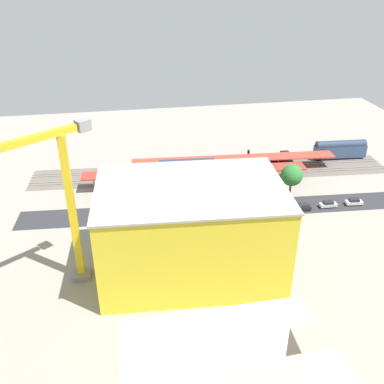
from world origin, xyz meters
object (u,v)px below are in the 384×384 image
Objects in this scene: platform_canopy_near at (196,171)px; parked_car_1 at (328,205)px; freight_coach_far at (187,168)px; box_truck_0 at (158,224)px; street_tree_1 at (292,175)px; traffic_light at (275,200)px; parked_car_4 at (253,212)px; street_tree_2 at (203,182)px; parked_car_2 at (303,207)px; parked_car_5 at (228,213)px; street_tree_0 at (138,191)px; locomotive at (269,159)px; parked_car_3 at (281,208)px; construction_building at (191,231)px; passenger_coach at (340,149)px; parked_car_0 at (354,202)px; tower_crane at (62,198)px; platform_canopy_far at (234,158)px.

parked_car_1 is (-32.01, 18.62, -3.60)m from platform_canopy_near.
freight_coach_far is (1.74, -4.76, -1.09)m from platform_canopy_near.
street_tree_1 is at bearing -162.76° from box_truck_0.
street_tree_1 is at bearing -130.10° from traffic_light.
parked_car_4 is 15.36m from street_tree_2.
parked_car_5 reaches higher than parked_car_2.
parked_car_1 is 26.98m from parked_car_5.
freight_coach_far is 2.62× the size of traffic_light.
street_tree_0 is (28.39, -7.91, 4.41)m from parked_car_4.
locomotive is (-25.54, -10.36, -2.57)m from platform_canopy_near.
locomotive is 3.63× the size of parked_car_3.
box_truck_0 is at bearing 109.13° from street_tree_0.
locomotive is 29.43m from parked_car_3.
freight_coach_far is 43.41m from construction_building.
street_tree_1 is at bearing -88.71° from parked_car_2.
construction_building is (57.56, 48.13, 6.24)m from passenger_coach.
platform_canopy_near is 7.15× the size of street_tree_1.
parked_car_2 is 9.13m from traffic_light.
street_tree_2 reaches higher than traffic_light.
street_tree_2 is at bearing 97.34° from freight_coach_far.
parked_car_0 is at bearing -154.29° from construction_building.
parked_car_2 is 26.81m from street_tree_2.
parked_car_2 is at bearing 174.06° from parked_car_3.
parked_car_2 is (-26.59, 23.67, -2.47)m from freight_coach_far.
street_tree_2 is (-8.06, -28.01, -3.89)m from construction_building.
construction_building reaches higher than parked_car_1.
construction_building is 4.39× the size of street_tree_0.
street_tree_2 reaches higher than freight_coach_far.
parked_car_1 is (7.32, 0.04, -0.02)m from parked_car_0.
parked_car_2 reaches higher than parked_car_1.
passenger_coach reaches higher than parked_car_2.
parked_car_3 is 36.89m from street_tree_0.
street_tree_1 reaches higher than platform_canopy_near.
parked_car_4 is 0.12× the size of construction_building.
construction_building reaches higher than street_tree_0.
platform_canopy_near is at bearing -50.42° from traffic_light.
street_tree_2 is (49.50, 20.12, 2.35)m from passenger_coach.
tower_crane is (43.22, 18.52, 18.24)m from parked_car_4.
parked_car_2 is at bearing 179.40° from parked_car_4.
passenger_coach is 34.02m from parked_car_1.
passenger_coach is at bearing -162.27° from street_tree_0.
construction_building reaches higher than street_tree_1.
parked_car_3 is at bearing -140.56° from construction_building.
passenger_coach reaches higher than parked_car_3.
street_tree_2 is (39.21, -8.84, 4.87)m from parked_car_0.
parked_car_5 reaches higher than parked_car_1.
parked_car_2 is at bearing 1.33° from parked_car_0.
platform_canopy_near is 1.97× the size of tower_crane.
street_tree_0 is (42.38, 21.23, 3.40)m from locomotive.
platform_canopy_far is 28.06m from traffic_light.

